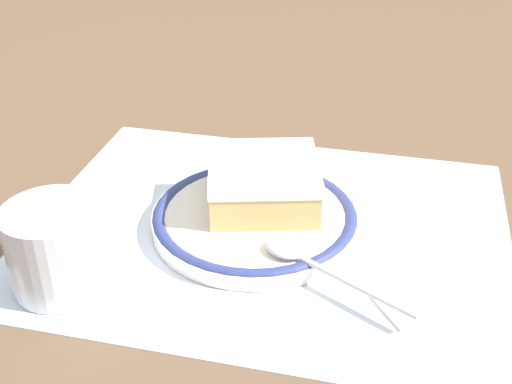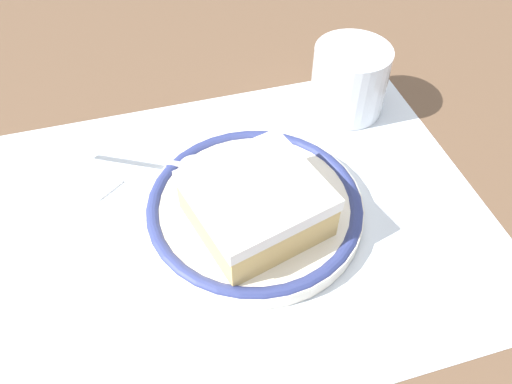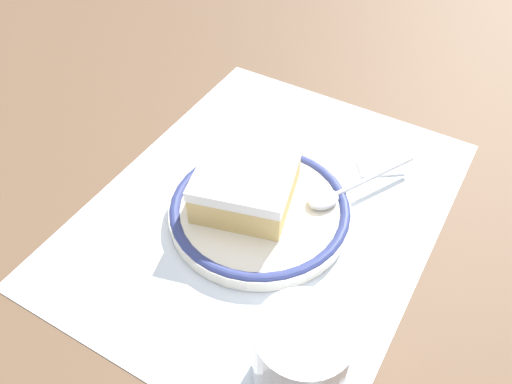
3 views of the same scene
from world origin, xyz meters
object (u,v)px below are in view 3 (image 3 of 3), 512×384
spoon (336,193)px  napkin (273,120)px  cup (302,357)px  sugar_packet (380,165)px  cake_slice (246,183)px  plate (256,209)px

spoon → napkin: (-0.10, -0.13, -0.02)m
spoon → cup: 0.20m
napkin → sugar_packet: sugar_packet is taller
cup → sugar_packet: (-0.27, -0.03, -0.03)m
cake_slice → plate: bearing=74.6°
plate → napkin: 0.16m
cup → napkin: size_ratio=0.61×
plate → cup: 0.18m
napkin → sugar_packet: bearing=84.8°
cup → napkin: bearing=-147.2°
cake_slice → napkin: bearing=-161.4°
plate → spoon: size_ratio=1.42×
spoon → sugar_packet: bearing=166.0°
cake_slice → spoon: size_ratio=0.91×
plate → cake_slice: size_ratio=1.57×
sugar_packet → spoon: bearing=-14.0°
spoon → cup: size_ratio=1.71×
plate → cake_slice: bearing=-105.4°
spoon → napkin: size_ratio=1.05×
cake_slice → cup: (0.14, 0.14, -0.01)m
plate → cup: cup is taller
sugar_packet → napkin: bearing=-95.2°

